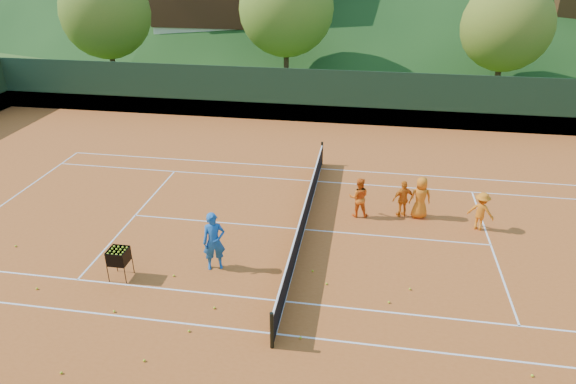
% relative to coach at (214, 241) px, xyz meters
% --- Properties ---
extents(ground, '(400.00, 400.00, 0.00)m').
position_rel_coach_xyz_m(ground, '(2.43, 2.79, -0.98)').
color(ground, '#2C4C18').
rests_on(ground, ground).
extents(clay_court, '(40.00, 24.00, 0.02)m').
position_rel_coach_xyz_m(clay_court, '(2.43, 2.79, -0.97)').
color(clay_court, '#AF511C').
rests_on(clay_court, ground).
extents(coach, '(0.82, 0.69, 1.92)m').
position_rel_coach_xyz_m(coach, '(0.00, 0.00, 0.00)').
color(coach, '#1A5BAC').
rests_on(coach, clay_court).
extents(student_a, '(0.79, 0.64, 1.53)m').
position_rel_coach_xyz_m(student_a, '(4.28, 4.14, -0.19)').
color(student_a, orange).
rests_on(student_a, clay_court).
extents(student_b, '(0.91, 0.66, 1.43)m').
position_rel_coach_xyz_m(student_b, '(5.90, 4.39, -0.24)').
color(student_b, orange).
rests_on(student_b, clay_court).
extents(student_c, '(0.84, 0.61, 1.60)m').
position_rel_coach_xyz_m(student_c, '(6.52, 4.42, -0.16)').
color(student_c, orange).
rests_on(student_c, clay_court).
extents(student_d, '(1.05, 0.85, 1.42)m').
position_rel_coach_xyz_m(student_d, '(8.57, 3.87, -0.25)').
color(student_d, orange).
rests_on(student_d, clay_court).
extents(tennis_ball_1, '(0.07, 0.07, 0.07)m').
position_rel_coach_xyz_m(tennis_ball_1, '(5.38, -0.92, -0.93)').
color(tennis_ball_1, '#C0DF25').
rests_on(tennis_ball_1, clay_court).
extents(tennis_ball_2, '(0.07, 0.07, 0.07)m').
position_rel_coach_xyz_m(tennis_ball_2, '(-7.00, 0.06, -0.93)').
color(tennis_ball_2, '#C0DF25').
rests_on(tennis_ball_2, clay_court).
extents(tennis_ball_3, '(0.07, 0.07, 0.07)m').
position_rel_coach_xyz_m(tennis_ball_3, '(8.70, -3.15, -0.93)').
color(tennis_ball_3, '#C0DF25').
rests_on(tennis_ball_3, clay_court).
extents(tennis_ball_5, '(0.07, 0.07, 0.07)m').
position_rel_coach_xyz_m(tennis_ball_5, '(3.05, 0.25, -0.93)').
color(tennis_ball_5, '#C0DF25').
rests_on(tennis_ball_5, clay_court).
extents(tennis_ball_6, '(0.07, 0.07, 0.07)m').
position_rel_coach_xyz_m(tennis_ball_6, '(-0.57, -4.18, -0.93)').
color(tennis_ball_6, '#C0DF25').
rests_on(tennis_ball_6, clay_court).
extents(tennis_ball_7, '(0.07, 0.07, 0.07)m').
position_rel_coach_xyz_m(tennis_ball_7, '(-4.90, -1.97, -0.93)').
color(tennis_ball_7, '#C0DF25').
rests_on(tennis_ball_7, clay_court).
extents(tennis_ball_8, '(0.07, 0.07, 0.07)m').
position_rel_coach_xyz_m(tennis_ball_8, '(-2.16, -2.56, -0.93)').
color(tennis_ball_8, '#C0DF25').
rests_on(tennis_ball_8, clay_court).
extents(tennis_ball_11, '(0.07, 0.07, 0.07)m').
position_rel_coach_xyz_m(tennis_ball_11, '(3.54, -0.34, -0.93)').
color(tennis_ball_11, '#C0DF25').
rests_on(tennis_ball_11, clay_court).
extents(tennis_ball_12, '(0.07, 0.07, 0.07)m').
position_rel_coach_xyz_m(tennis_ball_12, '(-2.36, -4.88, -0.93)').
color(tennis_ball_12, '#C0DF25').
rests_on(tennis_ball_12, clay_court).
extents(tennis_ball_13, '(0.07, 0.07, 0.07)m').
position_rel_coach_xyz_m(tennis_ball_13, '(3.10, -2.77, -0.93)').
color(tennis_ball_13, '#C0DF25').
rests_on(tennis_ball_13, clay_court).
extents(tennis_ball_14, '(0.07, 0.07, 0.07)m').
position_rel_coach_xyz_m(tennis_ball_14, '(6.00, -0.19, -0.93)').
color(tennis_ball_14, '#C0DF25').
rests_on(tennis_ball_14, clay_court).
extents(tennis_ball_15, '(0.07, 0.07, 0.07)m').
position_rel_coach_xyz_m(tennis_ball_15, '(0.16, -2.99, -0.93)').
color(tennis_ball_15, '#C0DF25').
rests_on(tennis_ball_15, clay_court).
extents(tennis_ball_16, '(0.07, 0.07, 0.07)m').
position_rel_coach_xyz_m(tennis_ball_16, '(2.22, -1.50, -0.93)').
color(tennis_ball_16, '#C0DF25').
rests_on(tennis_ball_16, clay_court).
extents(tennis_ball_17, '(0.07, 0.07, 0.07)m').
position_rel_coach_xyz_m(tennis_ball_17, '(0.54, -1.97, -0.93)').
color(tennis_ball_17, '#C0DF25').
rests_on(tennis_ball_17, clay_court).
extents(tennis_ball_18, '(0.07, 0.07, 0.07)m').
position_rel_coach_xyz_m(tennis_ball_18, '(-1.14, -0.69, -0.93)').
color(tennis_ball_18, '#C0DF25').
rests_on(tennis_ball_18, clay_court).
extents(court_lines, '(23.83, 11.03, 0.00)m').
position_rel_coach_xyz_m(court_lines, '(2.43, 2.79, -0.96)').
color(court_lines, silver).
rests_on(court_lines, clay_court).
extents(tennis_net, '(0.10, 12.07, 1.10)m').
position_rel_coach_xyz_m(tennis_net, '(2.43, 2.79, -0.46)').
color(tennis_net, black).
rests_on(tennis_net, clay_court).
extents(perimeter_fence, '(40.40, 24.24, 3.00)m').
position_rel_coach_xyz_m(perimeter_fence, '(2.43, 2.79, 0.29)').
color(perimeter_fence, black).
rests_on(perimeter_fence, clay_court).
extents(ball_hopper, '(0.57, 0.57, 1.00)m').
position_rel_coach_xyz_m(ball_hopper, '(-2.69, -0.98, -0.21)').
color(ball_hopper, black).
rests_on(ball_hopper, clay_court).
extents(tree_a, '(6.00, 6.00, 7.88)m').
position_rel_coach_xyz_m(tree_a, '(-13.57, 20.79, 3.89)').
color(tree_a, '#3E2618').
rests_on(tree_a, ground).
extents(tree_b, '(6.40, 6.40, 8.40)m').
position_rel_coach_xyz_m(tree_b, '(-1.57, 22.79, 4.22)').
color(tree_b, '#41291A').
rests_on(tree_b, ground).
extents(tree_c, '(5.60, 5.60, 7.35)m').
position_rel_coach_xyz_m(tree_c, '(12.43, 21.79, 3.56)').
color(tree_c, '#42281A').
rests_on(tree_c, ground).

